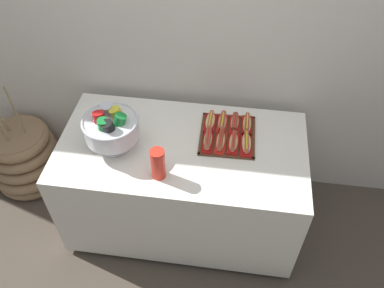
# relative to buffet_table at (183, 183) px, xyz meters

# --- Properties ---
(ground_plane) EXTENTS (10.00, 10.00, 0.00)m
(ground_plane) POSITION_rel_buffet_table_xyz_m (0.00, 0.00, -0.40)
(ground_plane) COLOR #4C4238
(back_wall) EXTENTS (6.00, 0.10, 2.60)m
(back_wall) POSITION_rel_buffet_table_xyz_m (0.00, 0.51, 0.90)
(back_wall) COLOR silver
(back_wall) RESTS_ON ground_plane
(buffet_table) EXTENTS (1.48, 0.79, 0.75)m
(buffet_table) POSITION_rel_buffet_table_xyz_m (0.00, 0.00, 0.00)
(buffet_table) COLOR white
(buffet_table) RESTS_ON ground_plane
(floor_vase) EXTENTS (0.55, 0.55, 0.97)m
(floor_vase) POSITION_rel_buffet_table_xyz_m (-1.23, 0.21, -0.16)
(floor_vase) COLOR #896B4C
(floor_vase) RESTS_ON ground_plane
(serving_tray) EXTENTS (0.34, 0.37, 0.01)m
(serving_tray) POSITION_rel_buffet_table_xyz_m (0.26, 0.12, 0.36)
(serving_tray) COLOR #56331E
(serving_tray) RESTS_ON buffet_table
(hot_dog_0) EXTENTS (0.06, 0.18, 0.06)m
(hot_dog_0) POSITION_rel_buffet_table_xyz_m (0.15, 0.03, 0.39)
(hot_dog_0) COLOR #B21414
(hot_dog_0) RESTS_ON serving_tray
(hot_dog_1) EXTENTS (0.06, 0.18, 0.06)m
(hot_dog_1) POSITION_rel_buffet_table_xyz_m (0.23, 0.03, 0.39)
(hot_dog_1) COLOR red
(hot_dog_1) RESTS_ON serving_tray
(hot_dog_2) EXTENTS (0.07, 0.17, 0.06)m
(hot_dog_2) POSITION_rel_buffet_table_xyz_m (0.30, 0.03, 0.39)
(hot_dog_2) COLOR #B21414
(hot_dog_2) RESTS_ON serving_tray
(hot_dog_3) EXTENTS (0.08, 0.19, 0.06)m
(hot_dog_3) POSITION_rel_buffet_table_xyz_m (0.38, 0.04, 0.39)
(hot_dog_3) COLOR #B21414
(hot_dog_3) RESTS_ON serving_tray
(hot_dog_4) EXTENTS (0.07, 0.17, 0.06)m
(hot_dog_4) POSITION_rel_buffet_table_xyz_m (0.15, 0.20, 0.39)
(hot_dog_4) COLOR #B21414
(hot_dog_4) RESTS_ON serving_tray
(hot_dog_5) EXTENTS (0.06, 0.17, 0.06)m
(hot_dog_5) POSITION_rel_buffet_table_xyz_m (0.22, 0.20, 0.39)
(hot_dog_5) COLOR red
(hot_dog_5) RESTS_ON serving_tray
(hot_dog_6) EXTENTS (0.06, 0.16, 0.06)m
(hot_dog_6) POSITION_rel_buffet_table_xyz_m (0.30, 0.20, 0.39)
(hot_dog_6) COLOR red
(hot_dog_6) RESTS_ON serving_tray
(hot_dog_7) EXTENTS (0.06, 0.18, 0.06)m
(hot_dog_7) POSITION_rel_buffet_table_xyz_m (0.37, 0.20, 0.39)
(hot_dog_7) COLOR #B21414
(hot_dog_7) RESTS_ON serving_tray
(punch_bowl) EXTENTS (0.32, 0.32, 0.27)m
(punch_bowl) POSITION_rel_buffet_table_xyz_m (-0.39, -0.06, 0.51)
(punch_bowl) COLOR silver
(punch_bowl) RESTS_ON buffet_table
(cup_stack) EXTENTS (0.08, 0.08, 0.19)m
(cup_stack) POSITION_rel_buffet_table_xyz_m (-0.09, -0.24, 0.45)
(cup_stack) COLOR red
(cup_stack) RESTS_ON buffet_table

